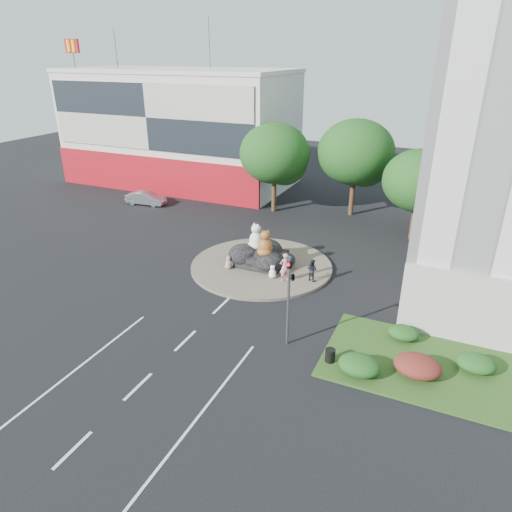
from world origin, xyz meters
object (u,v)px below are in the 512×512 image
at_px(cat_white, 256,236).
at_px(kitten_calico, 229,262).
at_px(cat_tabby, 265,243).
at_px(kitten_white, 273,271).
at_px(pedestrian_pink, 285,267).
at_px(litter_bin, 330,355).
at_px(parked_car, 146,198).
at_px(pedestrian_dark, 312,270).

xyz_separation_m(cat_white, kitten_calico, (-1.24, -1.90, -1.44)).
bearing_deg(cat_tabby, kitten_white, -73.99).
xyz_separation_m(pedestrian_pink, litter_bin, (5.10, -7.02, -0.72)).
relative_size(cat_white, parked_car, 0.50).
relative_size(kitten_calico, parked_car, 0.23).
bearing_deg(kitten_calico, kitten_white, 20.06).
relative_size(kitten_white, pedestrian_dark, 0.61).
distance_m(parked_car, litter_bin, 29.50).
xyz_separation_m(cat_tabby, kitten_calico, (-2.30, -1.11, -1.41)).
bearing_deg(pedestrian_pink, litter_bin, 82.80).
distance_m(kitten_white, pedestrian_dark, 2.61).
bearing_deg(parked_car, litter_bin, -133.53).
relative_size(cat_white, pedestrian_pink, 1.03).
distance_m(kitten_calico, kitten_white, 3.35).
xyz_separation_m(pedestrian_dark, parked_car, (-20.43, 9.45, -0.30)).
height_order(kitten_calico, litter_bin, kitten_calico).
bearing_deg(cat_tabby, kitten_calico, -179.70).
bearing_deg(kitten_calico, litter_bin, -16.25).
relative_size(cat_tabby, kitten_calico, 2.10).
relative_size(cat_tabby, parked_car, 0.49).
bearing_deg(litter_bin, kitten_calico, 142.47).
xyz_separation_m(pedestrian_pink, pedestrian_dark, (1.60, 0.78, -0.22)).
relative_size(cat_white, cat_tabby, 1.03).
height_order(kitten_calico, pedestrian_pink, pedestrian_pink).
bearing_deg(pedestrian_dark, kitten_calico, 23.38).
height_order(kitten_calico, pedestrian_dark, pedestrian_dark).
bearing_deg(parked_car, kitten_calico, -132.37).
height_order(cat_white, kitten_calico, cat_white).
distance_m(kitten_calico, pedestrian_dark, 5.89).
height_order(kitten_calico, parked_car, parked_car).
bearing_deg(litter_bin, pedestrian_pink, 126.02).
xyz_separation_m(cat_white, kitten_white, (2.11, -1.98, -1.44)).
xyz_separation_m(parked_car, litter_bin, (23.93, -17.25, -0.20)).
bearing_deg(pedestrian_pink, pedestrian_dark, 162.81).
bearing_deg(kitten_calico, parked_car, 166.64).
distance_m(kitten_white, litter_bin, 9.31).
height_order(cat_tabby, pedestrian_dark, cat_tabby).
relative_size(cat_white, kitten_white, 2.18).
height_order(pedestrian_pink, parked_car, pedestrian_pink).
relative_size(parked_car, litter_bin, 5.95).
bearing_deg(pedestrian_pink, cat_white, -77.73).
distance_m(cat_white, litter_bin, 12.29).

